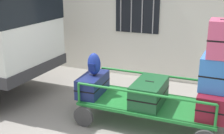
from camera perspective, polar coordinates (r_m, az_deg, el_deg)
The scene contains 9 objects.
ground_plane at distance 5.74m, azimuth 0.76°, elevation -10.78°, with size 40.00×40.00×0.00m, color gray.
luggage_cart at distance 5.58m, azimuth 7.26°, elevation -7.51°, with size 2.58×1.21×0.44m.
cart_railing at distance 5.43m, azimuth 7.42°, elevation -3.61°, with size 2.46×1.08×0.40m.
suitcase_left_bottom at distance 5.86m, azimuth -3.77°, elevation -3.40°, with size 0.48×0.91×0.39m.
suitcase_midleft_bottom at distance 5.44m, azimuth 7.27°, elevation -4.94°, with size 0.53×0.96×0.43m.
suitcase_center_bottom at distance 5.29m, azimuth 19.66°, elevation -6.50°, with size 0.58×0.92×0.44m.
suitcase_center_middle at distance 5.17m, azimuth 20.26°, elevation -1.09°, with size 0.62×0.65×0.58m.
suitcase_center_top at distance 4.96m, azimuth 20.92°, elevation 5.18°, with size 0.48×0.55×0.60m.
backpack at distance 5.74m, azimuth -3.53°, elevation 0.56°, with size 0.27×0.22×0.44m.
Camera 1 is at (1.93, -4.68, 2.69)m, focal length 46.87 mm.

